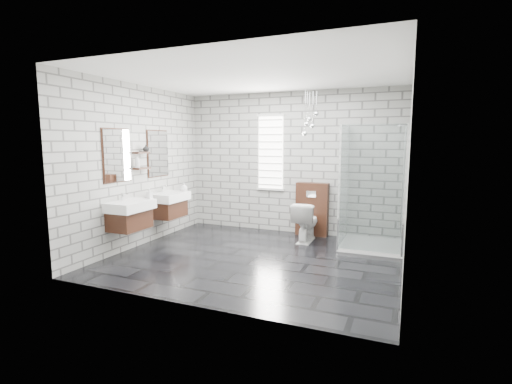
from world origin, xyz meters
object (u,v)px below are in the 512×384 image
Objects in this scene: vanity_right at (168,198)px; cistern_panel at (312,209)px; vanity_left at (128,207)px; shower_enclosure at (366,218)px; toilet at (306,222)px.

vanity_right reaches higher than cistern_panel.
vanity_right is (0.00, 1.03, 0.00)m from vanity_left.
cistern_panel is (2.38, 2.26, -0.26)m from vanity_left.
shower_enclosure is (3.41, 0.71, -0.25)m from vanity_right.
vanity_left is 3.01m from toilet.
cistern_panel reaches higher than toilet.
vanity_left is 2.23× the size of toilet.
vanity_left is 3.83m from shower_enclosure.
shower_enclosure reaches higher than toilet.
vanity_left is 1.57× the size of cistern_panel.
vanity_left is 3.29m from cistern_panel.
vanity_left is 1.00× the size of vanity_right.
shower_enclosure reaches higher than cistern_panel.
cistern_panel is at bearing 43.50° from vanity_left.
vanity_right is at bearing -168.24° from shower_enclosure.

